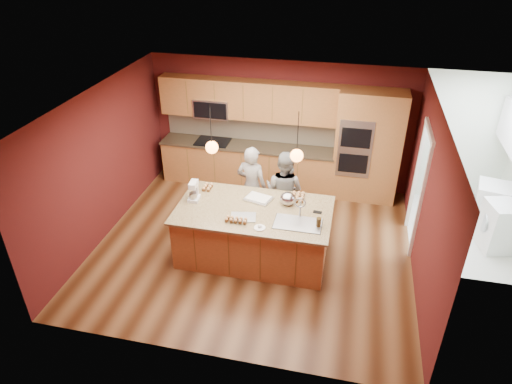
% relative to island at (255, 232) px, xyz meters
% --- Properties ---
extents(floor, '(5.50, 5.50, 0.00)m').
position_rel_island_xyz_m(floor, '(-0.08, 0.26, -0.48)').
color(floor, '#452310').
rests_on(floor, ground).
extents(ceiling, '(5.50, 5.50, 0.00)m').
position_rel_island_xyz_m(ceiling, '(-0.08, 0.26, 2.22)').
color(ceiling, silver).
rests_on(ceiling, ground).
extents(wall_back, '(5.50, 0.00, 5.50)m').
position_rel_island_xyz_m(wall_back, '(-0.08, 2.76, 0.87)').
color(wall_back, '#4F1616').
rests_on(wall_back, ground).
extents(wall_front, '(5.50, 0.00, 5.50)m').
position_rel_island_xyz_m(wall_front, '(-0.08, -2.24, 0.87)').
color(wall_front, '#4F1616').
rests_on(wall_front, ground).
extents(wall_left, '(0.00, 5.00, 5.00)m').
position_rel_island_xyz_m(wall_left, '(-2.83, 0.26, 0.87)').
color(wall_left, '#4F1616').
rests_on(wall_left, ground).
extents(wall_right, '(0.00, 5.00, 5.00)m').
position_rel_island_xyz_m(wall_right, '(2.67, 0.26, 0.87)').
color(wall_right, '#4F1616').
rests_on(wall_right, ground).
extents(cabinet_run, '(3.74, 0.64, 2.30)m').
position_rel_island_xyz_m(cabinet_run, '(-0.76, 2.51, 0.50)').
color(cabinet_run, '#966334').
rests_on(cabinet_run, floor).
extents(oven_column, '(1.30, 0.62, 2.30)m').
position_rel_island_xyz_m(oven_column, '(1.77, 2.46, 0.67)').
color(oven_column, '#966334').
rests_on(oven_column, floor).
extents(doorway_trim, '(0.08, 1.11, 2.20)m').
position_rel_island_xyz_m(doorway_trim, '(2.65, 1.06, 0.57)').
color(doorway_trim, white).
rests_on(doorway_trim, wall_right).
extents(pendant_left, '(0.20, 0.20, 0.80)m').
position_rel_island_xyz_m(pendant_left, '(-0.68, 0.00, 1.52)').
color(pendant_left, black).
rests_on(pendant_left, ceiling).
extents(pendant_right, '(0.20, 0.20, 0.80)m').
position_rel_island_xyz_m(pendant_right, '(0.65, 0.00, 1.52)').
color(pendant_right, black).
rests_on(pendant_right, ceiling).
extents(island, '(2.57, 1.44, 1.32)m').
position_rel_island_xyz_m(island, '(0.00, 0.00, 0.00)').
color(island, '#966334').
rests_on(island, floor).
extents(person_left, '(0.65, 0.49, 1.60)m').
position_rel_island_xyz_m(person_left, '(-0.27, 0.97, 0.32)').
color(person_left, black).
rests_on(person_left, floor).
extents(person_right, '(0.91, 0.80, 1.57)m').
position_rel_island_xyz_m(person_right, '(0.33, 0.97, 0.30)').
color(person_right, gray).
rests_on(person_right, floor).
extents(stand_mixer, '(0.19, 0.26, 0.34)m').
position_rel_island_xyz_m(stand_mixer, '(-1.07, 0.08, 0.61)').
color(stand_mixer, white).
rests_on(stand_mixer, island).
extents(sheet_cake, '(0.52, 0.44, 0.05)m').
position_rel_island_xyz_m(sheet_cake, '(-0.00, 0.32, 0.48)').
color(sheet_cake, silver).
rests_on(sheet_cake, island).
extents(cooling_rack, '(0.45, 0.35, 0.02)m').
position_rel_island_xyz_m(cooling_rack, '(-0.12, -0.28, 0.47)').
color(cooling_rack, '#B2B5BB').
rests_on(cooling_rack, island).
extents(mixing_bowl, '(0.27, 0.27, 0.23)m').
position_rel_island_xyz_m(mixing_bowl, '(0.51, 0.29, 0.57)').
color(mixing_bowl, '#AEB0B5').
rests_on(mixing_bowl, island).
extents(plate, '(0.18, 0.18, 0.01)m').
position_rel_island_xyz_m(plate, '(0.20, -0.50, 0.47)').
color(plate, white).
rests_on(plate, island).
extents(tumbler, '(0.08, 0.08, 0.15)m').
position_rel_island_xyz_m(tumbler, '(1.08, -0.26, 0.54)').
color(tumbler, '#3A2A11').
rests_on(tumbler, island).
extents(phone, '(0.15, 0.09, 0.01)m').
position_rel_island_xyz_m(phone, '(1.02, 0.14, 0.47)').
color(phone, black).
rests_on(phone, island).
extents(cupcakes_left, '(0.17, 0.25, 0.08)m').
position_rel_island_xyz_m(cupcakes_left, '(-0.97, 0.48, 0.50)').
color(cupcakes_left, tan).
rests_on(cupcakes_left, island).
extents(cupcakes_rack, '(0.36, 0.15, 0.07)m').
position_rel_island_xyz_m(cupcakes_rack, '(-0.20, -0.43, 0.51)').
color(cupcakes_rack, tan).
rests_on(cupcakes_rack, island).
extents(cupcakes_right, '(0.24, 0.32, 0.07)m').
position_rel_island_xyz_m(cupcakes_right, '(0.65, 0.50, 0.50)').
color(cupcakes_right, tan).
rests_on(cupcakes_right, island).
extents(washer, '(0.68, 0.69, 0.89)m').
position_rel_island_xyz_m(washer, '(4.15, 1.17, -0.04)').
color(washer, white).
rests_on(washer, floor).
extents(dryer, '(0.68, 0.69, 0.91)m').
position_rel_island_xyz_m(dryer, '(4.10, 1.80, -0.03)').
color(dryer, white).
rests_on(dryer, floor).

